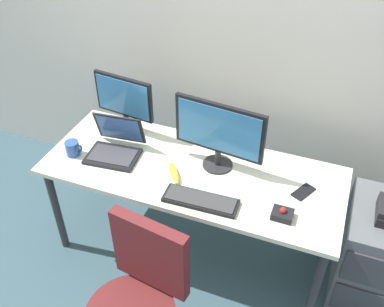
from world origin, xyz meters
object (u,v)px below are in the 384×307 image
Objects in this scene: banana at (174,173)px; laptop at (115,146)px; monitor_side at (124,101)px; trackball_mouse at (282,214)px; file_cabinet at (376,255)px; coffee_mug at (73,148)px; monitor_main at (219,132)px; keyboard at (201,200)px; cell_phone at (303,192)px.

laptop is at bearing 170.60° from banana.
monitor_side is at bearing 100.77° from laptop.
file_cabinet is at bearing 26.49° from trackball_mouse.
banana is (0.42, -0.07, -0.03)m from laptop.
monitor_side is 1.21× the size of laptop.
file_cabinet is 0.73m from trackball_mouse.
coffee_mug is (-0.19, -0.34, -0.18)m from monitor_side.
keyboard is at bearing -87.61° from monitor_main.
banana is at bearing 145.83° from keyboard.
keyboard is at bearing -173.57° from trackball_mouse.
file_cabinet is 1.95× the size of laptop.
monitor_main is at bearing 92.39° from keyboard.
monitor_side is 0.29m from laptop.
keyboard is 3.77× the size of trackball_mouse.
keyboard is at bearing -7.14° from coffee_mug.
monitor_main reaches higher than keyboard.
monitor_main is 0.91m from coffee_mug.
trackball_mouse reaches higher than keyboard.
monitor_main is at bearing 9.93° from laptop.
laptop is (-0.62, -0.11, -0.19)m from monitor_main.
monitor_side is at bearing 60.96° from coffee_mug.
monitor_side is 2.88× the size of cell_phone.
monitor_main reaches higher than banana.
monitor_main reaches higher than laptop.
cell_phone is (0.07, 0.23, -0.02)m from trackball_mouse.
monitor_main is at bearing -10.56° from monitor_side.
laptop is 0.43m from banana.
cell_phone is (1.38, 0.17, -0.04)m from coffee_mug.
keyboard is 0.88m from coffee_mug.
banana reaches higher than cell_phone.
trackball_mouse is at bearing -80.67° from cell_phone.
banana is (0.46, -0.30, -0.21)m from monitor_side.
cell_phone is at bearing 2.95° from laptop.
coffee_mug is 0.66m from banana.
coffee_mug is at bearing -119.04° from monitor_side.
banana is (-1.20, -0.17, 0.40)m from file_cabinet.
trackball_mouse is (-0.55, -0.27, 0.41)m from file_cabinet.
monitor_side is 0.98× the size of keyboard.
trackball_mouse is 0.66m from banana.
trackball_mouse is at bearing 6.43° from keyboard.
cell_phone is at bearing -8.37° from monitor_side.
trackball_mouse is 1.31m from coffee_mug.
cell_phone is (-0.48, -0.05, 0.39)m from file_cabinet.
coffee_mug reaches higher than cell_phone.
banana is at bearing 171.38° from trackball_mouse.
file_cabinet is 3.45× the size of banana.
trackball_mouse is at bearing -8.92° from laptop.
monitor_main is 4.92× the size of trackball_mouse.
trackball_mouse is (0.43, 0.05, 0.01)m from keyboard.
coffee_mug reaches higher than banana.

